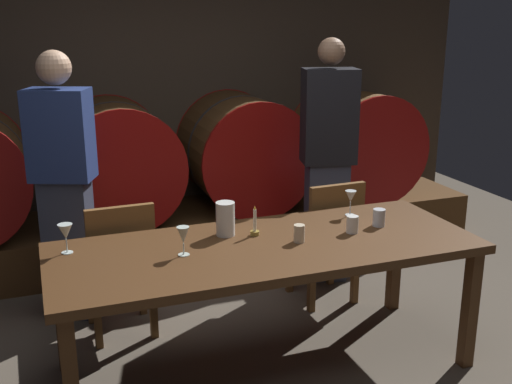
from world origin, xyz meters
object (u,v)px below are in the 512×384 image
Objects in this scene: wine_glass_center at (183,236)px; wine_glass_right at (351,197)px; guest_left at (64,186)px; wine_glass_left at (66,232)px; wine_barrel_center_right at (242,152)px; candle_center at (255,227)px; cup_left at (299,233)px; wine_barrel_center_left at (116,162)px; chair_right at (328,236)px; cup_center at (352,224)px; guest_right at (328,161)px; chair_left at (120,263)px; wine_barrel_far_right at (355,143)px; dining_table at (266,256)px; pitcher at (225,219)px; cup_right at (379,218)px.

wine_glass_right is at bearing 14.12° from wine_glass_center.
guest_left is 0.81m from wine_glass_left.
candle_center is at bearing -106.82° from wine_barrel_center_right.
wine_glass_right is at bearing 1.47° from wine_glass_left.
cup_left is at bearing -99.90° from wine_barrel_center_right.
wine_glass_left is (-1.54, -1.66, 0.03)m from wine_barrel_center_right.
wine_barrel_center_left reaches higher than chair_right.
cup_center is at bearing 5.24° from cup_left.
wine_barrel_center_right is 1.32m from chair_right.
guest_right is 1.66m from wine_glass_center.
cup_center is at bearing -60.69° from wine_barrel_center_left.
chair_left reaches higher than cup_left.
wine_barrel_far_right reaches higher than dining_table.
pitcher reaches higher than candle_center.
cup_center is at bearing -89.75° from wine_barrel_center_right.
wine_barrel_center_right is 1.00× the size of wine_barrel_far_right.
wine_barrel_center_right is 1.62m from wine_glass_right.
wine_glass_right is at bearing 23.02° from dining_table.
wine_barrel_far_right is (1.07, 0.00, 0.00)m from wine_barrel_center_right.
guest_left reaches higher than dining_table.
guest_left is 9.07× the size of pitcher.
guest_left is (-1.67, 0.41, 0.41)m from chair_right.
candle_center is 1.15× the size of wine_glass_center.
cup_center is (0.52, -0.00, 0.12)m from dining_table.
guest_left is 1.16m from pitcher.
wine_glass_center reaches higher than cup_left.
cup_center is (-0.34, -1.00, -0.12)m from guest_right.
wine_barrel_center_left is 2.13m from wine_barrel_far_right.
cup_right is (1.75, -0.19, -0.06)m from wine_glass_left.
pitcher is (-0.15, 0.06, 0.05)m from candle_center.
wine_barrel_center_right is 0.55× the size of guest_left.
wine_barrel_center_right is at bearing 180.00° from wine_barrel_far_right.
guest_right is 10.18× the size of candle_center.
wine_barrel_far_right is 2.70m from guest_left.
cup_right is at bearing 8.28° from cup_left.
pitcher is at bearing -175.05° from wine_glass_right.
cup_right is (0.03, -0.58, 0.31)m from chair_right.
guest_right is 0.75m from wine_glass_right.
wine_barrel_center_right reaches higher than dining_table.
wine_glass_center is at bearing 138.30° from guest_left.
wine_barrel_center_left is 0.53× the size of guest_right.
pitcher is (0.37, -1.69, 0.01)m from wine_barrel_center_left.
wine_glass_center is at bearing -177.68° from cup_right.
wine_glass_center is (0.56, -0.24, -0.01)m from wine_glass_left.
wine_glass_left is (-0.05, -0.80, -0.03)m from guest_left.
wine_barrel_center_left is 2.06m from cup_left.
wine_barrel_far_right is 2.64m from chair_left.
dining_table is at bearing 136.15° from chair_left.
cup_right is (0.20, 0.05, 0.00)m from cup_center.
guest_left is at bearing -161.62° from wine_barrel_far_right.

